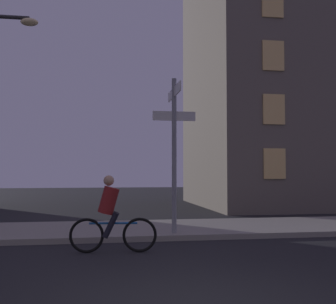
% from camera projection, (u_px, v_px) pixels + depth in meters
% --- Properties ---
extents(sidewalk_kerb, '(40.00, 3.38, 0.14)m').
position_uv_depth(sidewalk_kerb, '(139.00, 229.00, 11.73)').
color(sidewalk_kerb, gray).
rests_on(sidewalk_kerb, ground_plane).
extents(signpost, '(1.11, 1.73, 3.94)m').
position_uv_depth(signpost, '(174.00, 141.00, 10.72)').
color(signpost, gray).
rests_on(signpost, sidewalk_kerb).
extents(cyclist, '(1.82, 0.36, 1.61)m').
position_uv_depth(cyclist, '(111.00, 217.00, 8.76)').
color(cyclist, black).
rests_on(cyclist, ground_plane).
extents(building_right_block, '(11.57, 8.62, 13.75)m').
position_uv_depth(building_right_block, '(310.00, 71.00, 21.58)').
color(building_right_block, '#6B6056').
rests_on(building_right_block, ground_plane).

